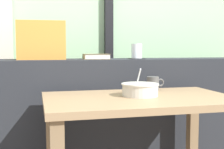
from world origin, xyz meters
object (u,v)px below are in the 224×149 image
Objects in this scene: breakfast_table at (140,119)px; soup_bowl at (140,90)px; coaster_square at (137,59)px; ceramic_mug at (153,83)px; closed_book at (96,57)px; juice_glass at (137,52)px; throw_pillow at (41,40)px.

soup_bowl is at bearing 72.14° from breakfast_table.
ceramic_mug is (0.01, -0.30, -0.15)m from coaster_square.
closed_book reaches higher than breakfast_table.
closed_book is at bearing 103.90° from soup_bowl.
breakfast_table is at bearing -106.34° from coaster_square.
juice_glass reaches higher than coaster_square.
throw_pillow is 1.55× the size of soup_bowl.
throw_pillow is (-0.51, 0.58, 0.44)m from breakfast_table.
juice_glass reaches higher than closed_book.
throw_pillow reaches higher than ceramic_mug.
closed_book is (-0.28, 0.06, -0.03)m from juice_glass.
breakfast_table is 3.22× the size of throw_pillow.
closed_book is 0.39m from throw_pillow.
throw_pillow reaches higher than breakfast_table.
juice_glass is 0.29m from closed_book.
coaster_square is 0.48× the size of soup_bowl.
throw_pillow is (-0.66, 0.05, 0.08)m from juice_glass.
juice_glass is at bearing 92.33° from ceramic_mug.
juice_glass is 0.35m from ceramic_mug.
throw_pillow reaches higher than soup_bowl.
breakfast_table is 0.33m from ceramic_mug.
breakfast_table is 0.16m from soup_bowl.
coaster_square reaches higher than soup_bowl.
soup_bowl is 0.26m from ceramic_mug.
coaster_square is 0.54m from soup_bowl.
juice_glass is (0.00, 0.00, 0.05)m from coaster_square.
breakfast_table is 9.90× the size of juice_glass.
coaster_square is at bearing -4.11° from throw_pillow.
breakfast_table is 0.69m from closed_book.
juice_glass is (0.16, 0.53, 0.36)m from breakfast_table.
juice_glass is 0.50× the size of soup_bowl.
breakfast_table is at bearing -125.61° from ceramic_mug.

